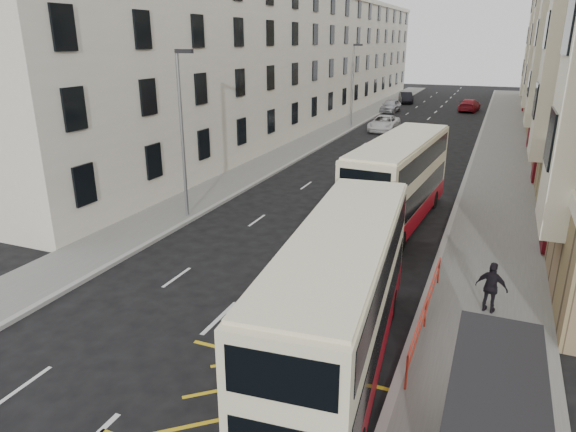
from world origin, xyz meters
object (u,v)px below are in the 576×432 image
at_px(pedestrian_near, 504,411).
at_px(car_dark, 406,98).
at_px(car_silver, 391,106).
at_px(car_red, 469,105).
at_px(street_lamp_near, 182,126).
at_px(white_van, 384,123).
at_px(bus_shelter, 502,422).
at_px(double_decker_front, 341,301).
at_px(double_decker_rear, 399,182).
at_px(pedestrian_far, 491,288).
at_px(street_lamp_far, 353,81).

relative_size(pedestrian_near, car_dark, 0.40).
xyz_separation_m(pedestrian_near, car_silver, (-13.68, 54.27, -0.29)).
height_order(car_dark, car_red, car_red).
height_order(street_lamp_near, white_van, street_lamp_near).
relative_size(street_lamp_near, pedestrian_near, 4.35).
distance_m(bus_shelter, car_red, 60.88).
height_order(double_decker_front, double_decker_rear, double_decker_rear).
xyz_separation_m(street_lamp_near, pedestrian_far, (14.39, -4.50, -3.62)).
bearing_deg(bus_shelter, car_dark, 101.52).
relative_size(bus_shelter, pedestrian_near, 2.31).
relative_size(street_lamp_far, car_dark, 1.76).
height_order(bus_shelter, double_decker_front, double_decker_front).
relative_size(white_van, car_dark, 1.17).
height_order(pedestrian_far, car_red, pedestrian_far).
distance_m(double_decker_front, car_silver, 53.60).
bearing_deg(street_lamp_far, pedestrian_far, -67.36).
bearing_deg(car_red, double_decker_front, 95.94).
xyz_separation_m(street_lamp_far, white_van, (3.38, -0.26, -3.90)).
bearing_deg(pedestrian_near, double_decker_front, -29.23).
bearing_deg(double_decker_front, pedestrian_far, 46.05).
relative_size(double_decker_front, pedestrian_far, 6.03).
bearing_deg(white_van, street_lamp_far, 174.71).
distance_m(street_lamp_far, car_silver, 14.20).
relative_size(pedestrian_near, car_silver, 0.40).
bearing_deg(pedestrian_far, bus_shelter, 106.33).
bearing_deg(car_red, white_van, 75.42).
height_order(pedestrian_near, car_dark, pedestrian_near).
bearing_deg(pedestrian_far, car_dark, -63.13).
relative_size(street_lamp_near, car_dark, 1.76).
xyz_separation_m(pedestrian_far, car_red, (-4.29, 52.79, -0.25)).
bearing_deg(pedestrian_near, car_red, -94.20).
height_order(car_silver, car_dark, car_silver).
xyz_separation_m(bus_shelter, pedestrian_near, (0.14, 1.74, -1.07)).
xyz_separation_m(street_lamp_near, double_decker_rear, (9.88, 3.11, -2.49)).
height_order(street_lamp_far, white_van, street_lamp_far).
xyz_separation_m(street_lamp_far, car_red, (10.10, 18.29, -3.88)).
xyz_separation_m(double_decker_rear, pedestrian_far, (4.51, -7.61, -1.13)).
bearing_deg(pedestrian_far, car_silver, -60.49).
bearing_deg(pedestrian_far, white_van, -58.04).
bearing_deg(street_lamp_near, street_lamp_far, 90.00).
relative_size(bus_shelter, white_van, 0.80).
height_order(double_decker_rear, white_van, double_decker_rear).
distance_m(white_van, car_dark, 24.40).
bearing_deg(bus_shelter, street_lamp_far, 109.12).
relative_size(car_silver, car_red, 0.88).
bearing_deg(car_red, pedestrian_near, 99.93).
distance_m(car_dark, car_red, 10.63).
relative_size(street_lamp_near, street_lamp_far, 1.00).
distance_m(pedestrian_near, car_dark, 66.12).
bearing_deg(double_decker_front, car_dark, 93.27).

